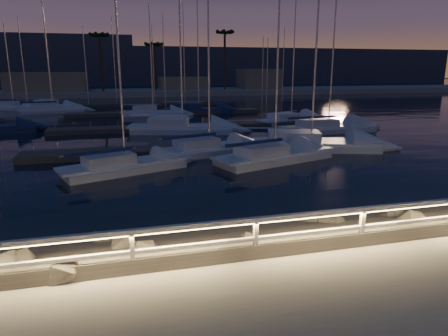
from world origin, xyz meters
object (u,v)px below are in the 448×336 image
at_px(sailboat_i, 52,106).
at_px(sailboat_n, 51,110).
at_px(sailboat_d, 307,143).
at_px(sailboat_l, 290,119).
at_px(guard_rail, 326,221).
at_px(sailboat_k, 197,109).
at_px(sailboat_m, 13,107).
at_px(sailboat_g, 180,127).
at_px(sailboat_f, 207,148).
at_px(sailboat_b, 122,165).
at_px(sailboat_h, 326,127).
at_px(sailboat_j, 152,112).
at_px(sailboat_c, 272,155).

relative_size(sailboat_i, sailboat_n, 0.95).
height_order(sailboat_d, sailboat_l, sailboat_d).
distance_m(guard_rail, sailboat_i, 49.94).
distance_m(sailboat_k, sailboat_m, 24.29).
xyz_separation_m(sailboat_d, sailboat_g, (-7.17, 9.15, 0.01)).
bearing_deg(sailboat_k, sailboat_f, -86.78).
xyz_separation_m(sailboat_g, sailboat_i, (-13.39, 23.78, -0.02)).
xyz_separation_m(sailboat_b, sailboat_k, (9.04, 26.91, 0.04)).
distance_m(sailboat_d, sailboat_h, 7.94).
relative_size(sailboat_f, sailboat_g, 0.78).
xyz_separation_m(sailboat_d, sailboat_h, (4.80, 6.33, -0.02)).
bearing_deg(sailboat_m, sailboat_f, -36.08).
height_order(sailboat_b, sailboat_h, sailboat_h).
xyz_separation_m(sailboat_i, sailboat_j, (12.10, -10.89, -0.02)).
bearing_deg(sailboat_l, sailboat_f, -152.83).
relative_size(sailboat_d, sailboat_n, 1.20).
height_order(sailboat_d, sailboat_j, sailboat_d).
xyz_separation_m(sailboat_b, sailboat_l, (16.00, 15.28, -0.00)).
xyz_separation_m(sailboat_g, sailboat_j, (-1.29, 12.89, -0.04)).
relative_size(sailboat_f, sailboat_k, 0.84).
relative_size(sailboat_l, sailboat_m, 1.17).
xyz_separation_m(sailboat_b, sailboat_h, (16.76, 9.47, 0.03)).
bearing_deg(sailboat_i, sailboat_n, -57.96).
height_order(sailboat_l, sailboat_m, sailboat_l).
bearing_deg(sailboat_k, sailboat_m, 169.59).
bearing_deg(sailboat_i, sailboat_d, -33.53).
distance_m(sailboat_g, sailboat_h, 12.29).
distance_m(sailboat_d, sailboat_f, 6.80).
bearing_deg(sailboat_k, sailboat_d, -70.48).
bearing_deg(sailboat_j, sailboat_l, -30.01).
xyz_separation_m(sailboat_g, sailboat_m, (-18.12, 24.08, -0.04)).
distance_m(guard_rail, sailboat_j, 37.17).
distance_m(sailboat_i, sailboat_n, 5.16).
bearing_deg(sailboat_k, sailboat_b, -96.05).
height_order(sailboat_b, sailboat_d, sailboat_d).
bearing_deg(sailboat_k, sailboat_l, -46.59).
bearing_deg(sailboat_g, guard_rail, -74.88).
distance_m(sailboat_d, sailboat_m, 41.75).
distance_m(sailboat_g, sailboat_k, 15.22).
distance_m(sailboat_d, sailboat_g, 11.62).
bearing_deg(sailboat_g, sailboat_b, -96.91).
height_order(sailboat_d, sailboat_g, sailboat_d).
height_order(sailboat_b, sailboat_f, sailboat_f).
xyz_separation_m(sailboat_k, sailboat_m, (-22.37, 9.46, -0.02)).
height_order(sailboat_c, sailboat_i, sailboat_c).
height_order(guard_rail, sailboat_b, sailboat_b).
bearing_deg(sailboat_c, sailboat_f, 118.60).
bearing_deg(sailboat_n, sailboat_h, -48.67).
bearing_deg(sailboat_d, sailboat_h, 70.52).
bearing_deg(sailboat_i, sailboat_l, -15.72).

